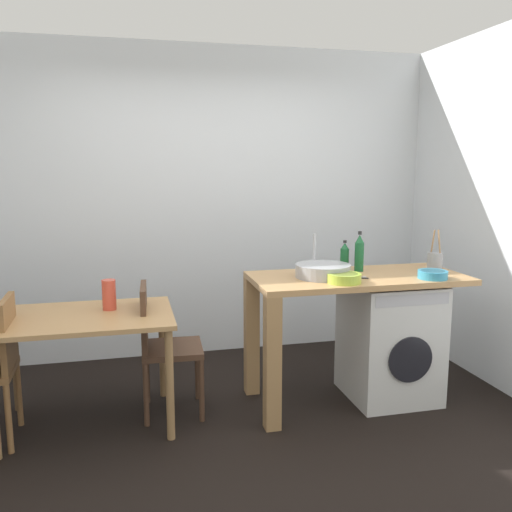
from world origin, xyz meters
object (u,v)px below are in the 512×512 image
dining_table (86,330)px  chair_opposite (161,342)px  utensil_crock (435,261)px  mixing_bowl (344,277)px  bottle_tall_green (345,257)px  colander (433,274)px  washing_machine (389,340)px  bottle_squat_brown (359,253)px  vase (109,295)px

dining_table → chair_opposite: (0.48, 0.05, -0.14)m
dining_table → utensil_crock: utensil_crock is taller
chair_opposite → mixing_bowl: mixing_bowl is taller
bottle_tall_green → colander: (0.46, -0.43, -0.07)m
utensil_crock → washing_machine: bearing=-171.9°
bottle_squat_brown → vase: bottle_squat_brown is taller
dining_table → colander: (2.30, -0.28, 0.31)m
dining_table → bottle_squat_brown: (1.92, 0.09, 0.41)m
utensil_crock → bottle_tall_green: bearing=165.8°
bottle_tall_green → mixing_bowl: 0.45m
chair_opposite → bottle_tall_green: bottle_tall_green is taller
mixing_bowl → utensil_crock: (0.82, 0.25, 0.03)m
chair_opposite → vase: bearing=-95.0°
washing_machine → vase: bearing=175.4°
bottle_squat_brown → utensil_crock: utensil_crock is taller
mixing_bowl → colander: mixing_bowl is taller
bottle_tall_green → utensil_crock: bearing=-14.2°
washing_machine → bottle_squat_brown: bottle_squat_brown is taller
dining_table → vase: (0.15, 0.10, 0.20)m
bottle_tall_green → colander: bottle_tall_green is taller
washing_machine → bottle_squat_brown: (-0.19, 0.15, 0.62)m
vase → bottle_tall_green: bearing=1.9°
dining_table → mixing_bowl: mixing_bowl is taller
washing_machine → utensil_crock: 0.67m
bottle_tall_green → bottle_squat_brown: size_ratio=0.75×
bottle_squat_brown → vase: size_ratio=1.46×
dining_table → washing_machine: size_ratio=1.28×
dining_table → chair_opposite: size_ratio=1.22×
washing_machine → vase: 2.01m
dining_table → bottle_tall_green: bearing=4.9°
dining_table → mixing_bowl: (1.66, -0.26, 0.31)m
bottle_squat_brown → dining_table: bearing=-177.4°
mixing_bowl → vase: size_ratio=1.13×
bottle_tall_green → mixing_bowl: (-0.18, -0.41, -0.06)m
dining_table → bottle_squat_brown: bottle_squat_brown is taller
chair_opposite → washing_machine: 1.64m
utensil_crock → chair_opposite: bearing=178.3°
bottle_squat_brown → colander: size_ratio=1.46×
chair_opposite → bottle_tall_green: (1.36, 0.10, 0.51)m
chair_opposite → colander: size_ratio=4.50×
chair_opposite → bottle_squat_brown: size_ratio=3.08×
dining_table → vase: vase is taller
chair_opposite → vase: 0.47m
bottle_tall_green → bottle_squat_brown: bearing=-39.3°
utensil_crock → dining_table: bearing=179.9°
colander → chair_opposite: bearing=169.8°
bottle_tall_green → dining_table: bearing=-175.1°
mixing_bowl → colander: size_ratio=1.13×
dining_table → colander: colander is taller
vase → washing_machine: bearing=-4.6°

